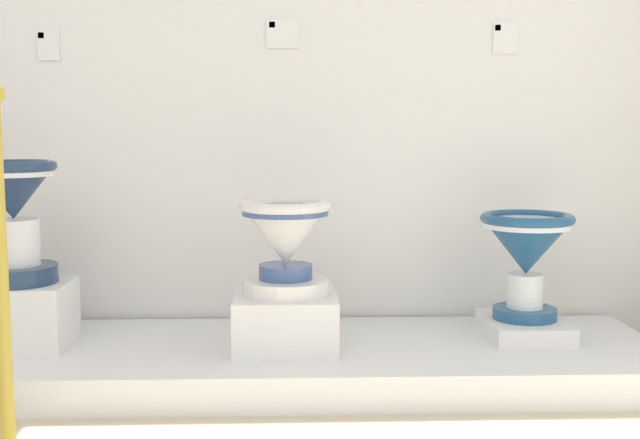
{
  "coord_description": "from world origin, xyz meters",
  "views": [
    {
      "loc": [
        1.8,
        -0.44,
        0.94
      ],
      "look_at": [
        1.9,
        2.5,
        0.6
      ],
      "focal_mm": 44.97,
      "sensor_mm": 36.0,
      "label": 1
    }
  ],
  "objects_px": {
    "antique_toilet_tall_cobalt": "(13,209)",
    "plinth_block_rightmost": "(286,321)",
    "plinth_block_tall_cobalt": "(18,315)",
    "antique_toilet_squat_floral": "(526,248)",
    "antique_toilet_rightmost": "(285,239)",
    "info_placard_first": "(48,45)",
    "info_placard_third": "(505,37)",
    "stanchion_post_near_left": "(4,356)",
    "info_placard_second": "(282,33)",
    "plinth_block_squat_floral": "(524,327)"
  },
  "relations": [
    {
      "from": "plinth_block_tall_cobalt",
      "to": "antique_toilet_tall_cobalt",
      "type": "relative_size",
      "value": 0.84
    },
    {
      "from": "info_placard_first",
      "to": "antique_toilet_squat_floral",
      "type": "bearing_deg",
      "value": -10.06
    },
    {
      "from": "antique_toilet_rightmost",
      "to": "info_placard_first",
      "type": "xyz_separation_m",
      "value": [
        -0.97,
        0.47,
        0.74
      ]
    },
    {
      "from": "plinth_block_squat_floral",
      "to": "stanchion_post_near_left",
      "type": "height_order",
      "value": "stanchion_post_near_left"
    },
    {
      "from": "antique_toilet_tall_cobalt",
      "to": "plinth_block_rightmost",
      "type": "xyz_separation_m",
      "value": [
        0.99,
        -0.04,
        -0.41
      ]
    },
    {
      "from": "plinth_block_rightmost",
      "to": "antique_toilet_rightmost",
      "type": "xyz_separation_m",
      "value": [
        0.0,
        0.0,
        0.3
      ]
    },
    {
      "from": "plinth_block_rightmost",
      "to": "plinth_block_tall_cobalt",
      "type": "bearing_deg",
      "value": 177.43
    },
    {
      "from": "antique_toilet_rightmost",
      "to": "antique_toilet_squat_floral",
      "type": "bearing_deg",
      "value": 8.31
    },
    {
      "from": "plinth_block_tall_cobalt",
      "to": "info_placard_first",
      "type": "distance_m",
      "value": 1.11
    },
    {
      "from": "info_placard_third",
      "to": "stanchion_post_near_left",
      "type": "distance_m",
      "value": 2.3
    },
    {
      "from": "antique_toilet_squat_floral",
      "to": "stanchion_post_near_left",
      "type": "xyz_separation_m",
      "value": [
        -1.69,
        -0.89,
        -0.15
      ]
    },
    {
      "from": "antique_toilet_rightmost",
      "to": "info_placard_third",
      "type": "xyz_separation_m",
      "value": [
        0.91,
        0.47,
        0.78
      ]
    },
    {
      "from": "antique_toilet_tall_cobalt",
      "to": "plinth_block_rightmost",
      "type": "relative_size",
      "value": 1.19
    },
    {
      "from": "plinth_block_squat_floral",
      "to": "info_placard_third",
      "type": "xyz_separation_m",
      "value": [
        -0.02,
        0.34,
        1.15
      ]
    },
    {
      "from": "antique_toilet_squat_floral",
      "to": "info_placard_third",
      "type": "bearing_deg",
      "value": 92.72
    },
    {
      "from": "plinth_block_squat_floral",
      "to": "antique_toilet_rightmost",
      "type": "bearing_deg",
      "value": -171.69
    },
    {
      "from": "antique_toilet_tall_cobalt",
      "to": "antique_toilet_squat_floral",
      "type": "xyz_separation_m",
      "value": [
        1.92,
        0.09,
        -0.17
      ]
    },
    {
      "from": "plinth_block_rightmost",
      "to": "antique_toilet_rightmost",
      "type": "bearing_deg",
      "value": 0.0
    },
    {
      "from": "info_placard_first",
      "to": "stanchion_post_near_left",
      "type": "bearing_deg",
      "value": -80.21
    },
    {
      "from": "info_placard_second",
      "to": "plinth_block_rightmost",
      "type": "bearing_deg",
      "value": -88.44
    },
    {
      "from": "stanchion_post_near_left",
      "to": "info_placard_second",
      "type": "bearing_deg",
      "value": 58.82
    },
    {
      "from": "info_placard_first",
      "to": "stanchion_post_near_left",
      "type": "distance_m",
      "value": 1.57
    },
    {
      "from": "info_placard_first",
      "to": "info_placard_second",
      "type": "xyz_separation_m",
      "value": [
        0.96,
        0.0,
        0.05
      ]
    },
    {
      "from": "antique_toilet_squat_floral",
      "to": "plinth_block_rightmost",
      "type": "bearing_deg",
      "value": -171.69
    },
    {
      "from": "plinth_block_rightmost",
      "to": "info_placard_third",
      "type": "xyz_separation_m",
      "value": [
        0.91,
        0.47,
        1.08
      ]
    },
    {
      "from": "info_placard_first",
      "to": "info_placard_third",
      "type": "distance_m",
      "value": 1.88
    },
    {
      "from": "stanchion_post_near_left",
      "to": "plinth_block_rightmost",
      "type": "bearing_deg",
      "value": 44.98
    },
    {
      "from": "antique_toilet_squat_floral",
      "to": "info_placard_first",
      "type": "height_order",
      "value": "info_placard_first"
    },
    {
      "from": "antique_toilet_tall_cobalt",
      "to": "info_placard_second",
      "type": "height_order",
      "value": "info_placard_second"
    },
    {
      "from": "antique_toilet_squat_floral",
      "to": "info_placard_first",
      "type": "bearing_deg",
      "value": 169.94
    },
    {
      "from": "plinth_block_rightmost",
      "to": "info_placard_second",
      "type": "bearing_deg",
      "value": 91.56
    },
    {
      "from": "plinth_block_tall_cobalt",
      "to": "antique_toilet_squat_floral",
      "type": "bearing_deg",
      "value": 2.72
    },
    {
      "from": "antique_toilet_squat_floral",
      "to": "info_placard_third",
      "type": "distance_m",
      "value": 0.9
    },
    {
      "from": "plinth_block_tall_cobalt",
      "to": "info_placard_third",
      "type": "distance_m",
      "value": 2.22
    },
    {
      "from": "info_placard_third",
      "to": "plinth_block_rightmost",
      "type": "bearing_deg",
      "value": -152.68
    },
    {
      "from": "antique_toilet_rightmost",
      "to": "info_placard_first",
      "type": "bearing_deg",
      "value": 153.98
    },
    {
      "from": "plinth_block_tall_cobalt",
      "to": "stanchion_post_near_left",
      "type": "bearing_deg",
      "value": -73.61
    },
    {
      "from": "plinth_block_tall_cobalt",
      "to": "info_placard_third",
      "type": "bearing_deg",
      "value": 12.65
    },
    {
      "from": "antique_toilet_squat_floral",
      "to": "info_placard_second",
      "type": "height_order",
      "value": "info_placard_second"
    },
    {
      "from": "info_placard_second",
      "to": "stanchion_post_near_left",
      "type": "distance_m",
      "value": 1.75
    },
    {
      "from": "plinth_block_tall_cobalt",
      "to": "antique_toilet_rightmost",
      "type": "distance_m",
      "value": 1.03
    },
    {
      "from": "plinth_block_squat_floral",
      "to": "info_placard_second",
      "type": "distance_m",
      "value": 1.53
    },
    {
      "from": "info_placard_first",
      "to": "antique_toilet_tall_cobalt",
      "type": "bearing_deg",
      "value": -93.14
    },
    {
      "from": "info_placard_second",
      "to": "info_placard_third",
      "type": "distance_m",
      "value": 0.93
    },
    {
      "from": "plinth_block_tall_cobalt",
      "to": "antique_toilet_rightmost",
      "type": "relative_size",
      "value": 1.09
    },
    {
      "from": "antique_toilet_squat_floral",
      "to": "info_placard_first",
      "type": "xyz_separation_m",
      "value": [
        -1.9,
        0.34,
        0.8
      ]
    },
    {
      "from": "antique_toilet_tall_cobalt",
      "to": "info_placard_first",
      "type": "height_order",
      "value": "info_placard_first"
    },
    {
      "from": "antique_toilet_tall_cobalt",
      "to": "antique_toilet_squat_floral",
      "type": "height_order",
      "value": "antique_toilet_tall_cobalt"
    },
    {
      "from": "antique_toilet_tall_cobalt",
      "to": "info_placard_third",
      "type": "distance_m",
      "value": 2.07
    },
    {
      "from": "plinth_block_rightmost",
      "to": "info_placard_second",
      "type": "distance_m",
      "value": 1.19
    }
  ]
}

